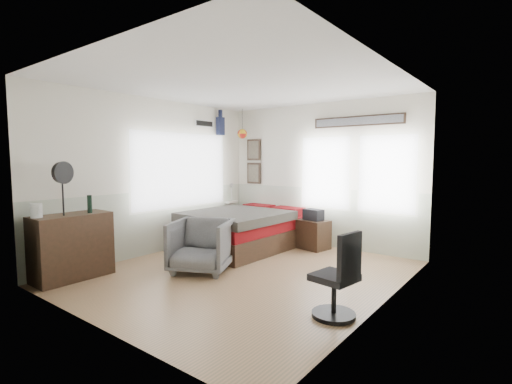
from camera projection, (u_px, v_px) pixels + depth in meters
ground_plane at (245, 273)px, 5.41m from camera, size 4.00×4.50×0.01m
room_shell at (248, 162)px, 5.46m from camera, size 4.02×4.52×2.71m
wall_decor at (264, 137)px, 7.44m from camera, size 3.55×1.32×1.44m
bed at (244, 230)px, 6.89m from camera, size 1.65×2.25×0.70m
dresser at (72, 246)px, 5.12m from camera, size 0.48×1.00×0.90m
armchair at (201, 245)px, 5.46m from camera, size 1.11×1.12×0.77m
nightstand at (313, 234)px, 6.84m from camera, size 0.60×0.52×0.53m
task_chair at (338, 283)px, 3.83m from camera, size 0.47×0.47×0.92m
kettle at (36, 211)px, 4.77m from camera, size 0.16×0.14×0.19m
bottle at (90, 204)px, 5.20m from camera, size 0.06×0.06×0.25m
stand_fan at (62, 174)px, 4.89m from camera, size 0.15×0.29×0.73m
black_bag at (313, 215)px, 6.81m from camera, size 0.38×0.28×0.20m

